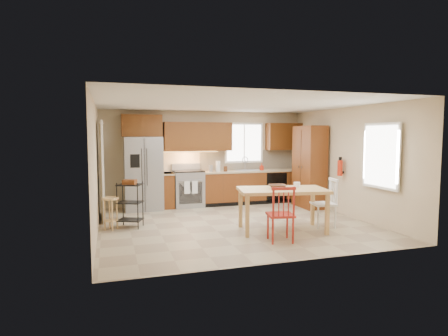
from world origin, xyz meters
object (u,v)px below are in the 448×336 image
at_px(soap_bottle, 262,167).
at_px(fire_extinguisher, 340,168).
at_px(table_jar, 297,186).
at_px(table_bowl, 277,189).
at_px(range_stove, 188,189).
at_px(pantry, 309,167).
at_px(chair_red, 280,214).
at_px(refrigerator, 143,173).
at_px(chair_white, 324,203).
at_px(bar_stool, 111,214).
at_px(dining_table, 282,210).
at_px(utility_cart, 130,205).

xyz_separation_m(soap_bottle, fire_extinguisher, (1.15, -1.95, 0.10)).
bearing_deg(table_jar, table_bowl, -167.47).
relative_size(range_stove, pantry, 0.44).
height_order(chair_red, table_jar, chair_red).
xyz_separation_m(refrigerator, table_bowl, (2.28, -2.94, -0.08)).
distance_m(range_stove, table_jar, 3.34).
distance_m(chair_white, bar_stool, 4.26).
bearing_deg(table_bowl, fire_extinguisher, 25.32).
bearing_deg(chair_white, pantry, -11.41).
bearing_deg(chair_white, fire_extinguisher, -36.69).
distance_m(table_bowl, bar_stool, 3.30).
distance_m(soap_bottle, table_bowl, 3.06).
height_order(chair_white, table_jar, chair_white).
bearing_deg(refrigerator, dining_table, -50.98).
xyz_separation_m(refrigerator, bar_stool, (-0.80, -1.87, -0.59)).
relative_size(chair_red, bar_stool, 1.52).
xyz_separation_m(soap_bottle, table_bowl, (-0.90, -2.92, -0.17)).
bearing_deg(table_jar, refrigerator, 134.10).
relative_size(refrigerator, pantry, 0.87).
distance_m(pantry, bar_stool, 5.07).
height_order(range_stove, dining_table, range_stove).
relative_size(pantry, utility_cart, 2.28).
relative_size(chair_white, utility_cart, 1.07).
bearing_deg(refrigerator, pantry, -12.62).
relative_size(table_jar, utility_cart, 0.17).
bearing_deg(bar_stool, table_jar, -16.01).
xyz_separation_m(refrigerator, chair_red, (2.04, -3.59, -0.42)).
bearing_deg(bar_stool, refrigerator, 66.07).
distance_m(pantry, utility_cart, 4.67).
xyz_separation_m(fire_extinguisher, chair_white, (-0.99, -0.92, -0.61)).
distance_m(pantry, chair_white, 2.20).
relative_size(chair_white, table_jar, 6.42).
xyz_separation_m(pantry, table_jar, (-1.38, -1.91, -0.19)).
bearing_deg(dining_table, utility_cart, 168.14).
height_order(table_bowl, table_jar, table_jar).
distance_m(range_stove, bar_stool, 2.75).
bearing_deg(pantry, table_jar, -125.75).
relative_size(range_stove, table_bowl, 2.72).
xyz_separation_m(fire_extinguisher, dining_table, (-1.94, -0.97, -0.69)).
bearing_deg(chair_white, bar_stool, 86.70).
bearing_deg(soap_bottle, bar_stool, -155.08).
bearing_deg(utility_cart, table_bowl, -0.52).
relative_size(chair_red, table_jar, 6.42).
distance_m(chair_red, bar_stool, 3.32).
distance_m(soap_bottle, chair_white, 2.92).
bearing_deg(pantry, chair_red, -128.12).
relative_size(range_stove, utility_cart, 1.00).
bearing_deg(fire_extinguisher, range_stove, 147.38).
height_order(table_jar, bar_stool, table_jar).
distance_m(pantry, table_bowl, 2.75).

